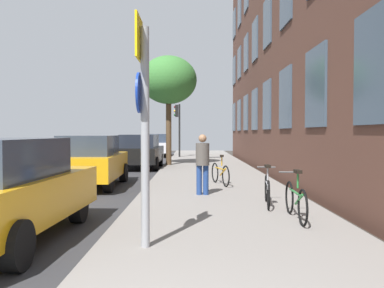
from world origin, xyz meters
The scene contains 13 objects.
ground_plane centered at (-2.40, 15.00, 0.00)m, with size 41.80×41.80×0.00m, color #332D28.
road_asphalt centered at (-4.50, 15.00, 0.01)m, with size 7.00×38.00×0.01m, color #2D2D30.
sidewalk centered at (1.10, 15.00, 0.06)m, with size 4.20×38.00×0.12m, color gray.
sign_post centered at (-0.28, 4.05, 1.97)m, with size 0.16×0.60×3.20m.
traffic_light centered at (-0.54, 24.62, 2.51)m, with size 0.43×0.24×3.49m.
tree_near centered at (-0.76, 18.17, 4.30)m, with size 2.80×2.80×5.40m.
bicycle_0 centered at (2.31, 5.78, 0.48)m, with size 0.42×1.71×0.93m.
bicycle_1 centered at (2.05, 7.19, 0.47)m, with size 0.42×1.66×0.91m.
bicycle_2 centered at (1.27, 10.66, 0.48)m, with size 0.56×1.65×0.92m.
pedestrian_0 centered at (0.67, 8.69, 1.01)m, with size 0.47×0.47×1.56m.
car_1 centered at (-2.79, 10.94, 0.84)m, with size 1.90×3.96×1.62m.
car_2 centered at (-2.08, 17.39, 0.84)m, with size 1.94×4.18×1.62m.
car_3 centered at (-2.19, 26.83, 0.84)m, with size 2.00×4.21×1.62m.
Camera 1 is at (0.40, -1.42, 1.72)m, focal length 36.83 mm.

